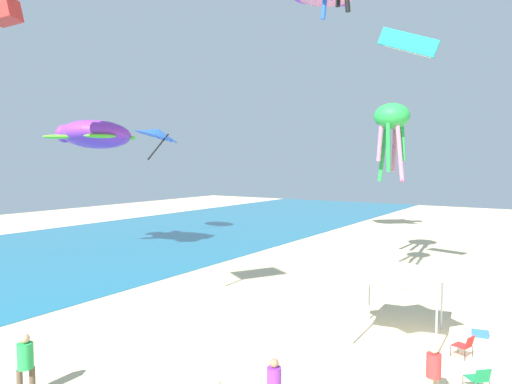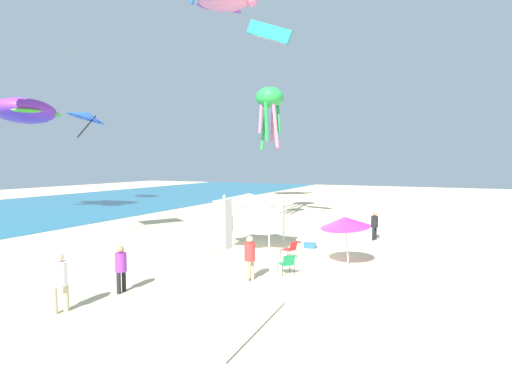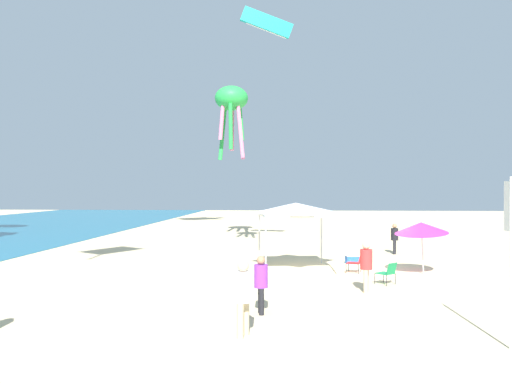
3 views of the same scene
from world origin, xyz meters
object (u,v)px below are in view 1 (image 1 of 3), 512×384
at_px(canopy_tent, 400,271).
at_px(person_far_stroller, 434,369).
at_px(cooler_box, 480,331).
at_px(folding_chair_right_of_tent, 479,378).
at_px(kite_octopus_green, 392,120).
at_px(kite_parafoil_teal, 408,43).
at_px(folding_chair_facing_ocean, 465,345).
at_px(person_watching_sky, 274,383).
at_px(kite_delta_blue, 157,133).
at_px(person_kite_handler, 25,360).
at_px(kite_turtle_purple, 94,135).

height_order(canopy_tent, person_far_stroller, canopy_tent).
relative_size(canopy_tent, cooler_box, 5.19).
height_order(folding_chair_right_of_tent, kite_octopus_green, kite_octopus_green).
xyz_separation_m(canopy_tent, kite_parafoil_teal, (6.10, 1.53, 10.25)).
bearing_deg(folding_chair_right_of_tent, cooler_box, -125.91).
xyz_separation_m(kite_octopus_green, kite_parafoil_teal, (-6.58, -2.78, 3.24)).
distance_m(canopy_tent, folding_chair_facing_ocean, 3.38).
height_order(person_watching_sky, person_far_stroller, person_far_stroller).
relative_size(folding_chair_facing_ocean, kite_delta_blue, 0.14).
bearing_deg(person_far_stroller, person_watching_sky, -33.17).
distance_m(canopy_tent, kite_parafoil_teal, 12.03).
bearing_deg(kite_delta_blue, kite_octopus_green, -138.47).
bearing_deg(person_kite_handler, kite_delta_blue, 59.35).
distance_m(folding_chair_right_of_tent, cooler_box, 5.06).
bearing_deg(kite_octopus_green, folding_chair_right_of_tent, -97.07).
bearing_deg(kite_parafoil_teal, person_kite_handler, -116.91).
distance_m(kite_parafoil_teal, kite_delta_blue, 26.06).
height_order(cooler_box, person_far_stroller, person_far_stroller).
bearing_deg(kite_delta_blue, kite_parafoil_teal, -153.01).
height_order(folding_chair_facing_ocean, kite_turtle_purple, kite_turtle_purple).
relative_size(kite_octopus_green, kite_delta_blue, 0.91).
bearing_deg(person_watching_sky, kite_parafoil_teal, -6.85).
bearing_deg(canopy_tent, kite_octopus_green, 18.78).
bearing_deg(person_watching_sky, folding_chair_right_of_tent, -53.25).
distance_m(folding_chair_facing_ocean, folding_chair_right_of_tent, 2.63).
xyz_separation_m(cooler_box, person_far_stroller, (-6.39, 0.37, 0.80)).
distance_m(canopy_tent, kite_turtle_purple, 25.63).
bearing_deg(person_kite_handler, kite_octopus_green, 13.34).
distance_m(folding_chair_facing_ocean, kite_octopus_green, 17.63).
distance_m(cooler_box, kite_octopus_green, 16.03).
height_order(folding_chair_facing_ocean, kite_delta_blue, kite_delta_blue).
relative_size(cooler_box, kite_parafoil_teal, 0.23).
xyz_separation_m(canopy_tent, kite_turtle_purple, (4.81, 24.36, 6.35)).
height_order(person_far_stroller, kite_parafoil_teal, kite_parafoil_teal).
xyz_separation_m(kite_octopus_green, kite_delta_blue, (0.68, 22.03, -0.01)).
bearing_deg(canopy_tent, kite_parafoil_teal, 14.10).
bearing_deg(person_far_stroller, person_kite_handler, -44.18).
height_order(cooler_box, kite_turtle_purple, kite_turtle_purple).
relative_size(folding_chair_right_of_tent, person_far_stroller, 0.48).
distance_m(person_kite_handler, kite_octopus_green, 25.12).
relative_size(kite_turtle_purple, kite_octopus_green, 1.34).
distance_m(person_far_stroller, kite_turtle_purple, 29.39).
distance_m(folding_chair_right_of_tent, kite_turtle_purple, 30.04).
xyz_separation_m(canopy_tent, person_kite_handler, (-10.71, 7.70, -1.50)).
bearing_deg(kite_octopus_green, folding_chair_facing_ocean, -95.66).
relative_size(kite_parafoil_teal, kite_delta_blue, 0.53).
xyz_separation_m(person_kite_handler, kite_turtle_purple, (15.52, 16.66, 7.85)).
bearing_deg(kite_turtle_purple, kite_octopus_green, -167.02).
bearing_deg(kite_parafoil_teal, kite_delta_blue, 156.92).
relative_size(folding_chair_right_of_tent, kite_parafoil_teal, 0.27).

